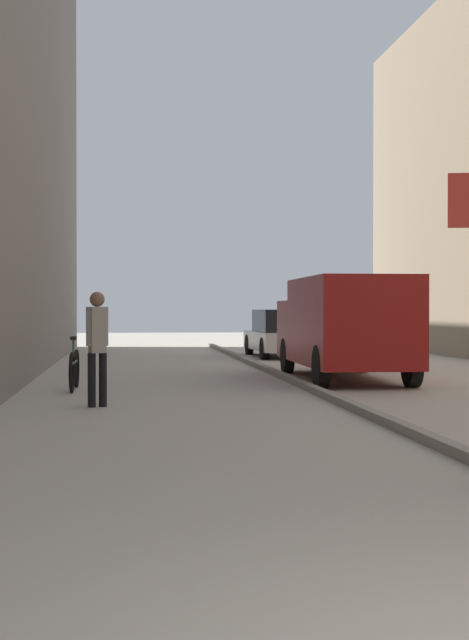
# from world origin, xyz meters

# --- Properties ---
(ground_plane) EXTENTS (80.00, 80.00, 0.00)m
(ground_plane) POSITION_xyz_m (0.00, 12.00, 0.00)
(ground_plane) COLOR #A8A093
(kerb_strip) EXTENTS (0.16, 40.00, 0.12)m
(kerb_strip) POSITION_xyz_m (1.58, 12.00, 0.06)
(kerb_strip) COLOR gray
(kerb_strip) RESTS_ON ground_plane
(pedestrian_main_foreground) EXTENTS (0.33, 0.25, 1.73)m
(pedestrian_main_foreground) POSITION_xyz_m (-2.12, 10.61, 1.00)
(pedestrian_main_foreground) COLOR black
(pedestrian_main_foreground) RESTS_ON ground_plane
(delivery_van) EXTENTS (2.05, 5.62, 2.10)m
(delivery_van) POSITION_xyz_m (2.81, 15.21, 1.15)
(delivery_van) COLOR maroon
(delivery_van) RESTS_ON ground_plane
(parked_car) EXTENTS (1.90, 4.23, 1.45)m
(parked_car) POSITION_xyz_m (3.08, 24.00, 0.71)
(parked_car) COLOR silver
(parked_car) RESTS_ON ground_plane
(bicycle_leaning) EXTENTS (0.11, 1.77, 0.98)m
(bicycle_leaning) POSITION_xyz_m (-2.63, 13.42, 0.38)
(bicycle_leaning) COLOR black
(bicycle_leaning) RESTS_ON ground_plane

